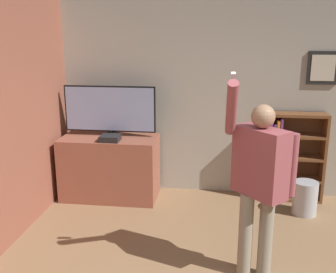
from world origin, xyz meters
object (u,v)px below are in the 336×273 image
object	(u,v)px
person	(259,176)
television	(110,110)
bookshelf	(288,158)
game_console	(110,138)
waste_bin	(305,198)

from	to	relation	value
person	television	bearing A→B (deg)	-176.78
television	bookshelf	bearing A→B (deg)	3.67
television	bookshelf	distance (m)	2.50
television	bookshelf	world-z (taller)	television
game_console	person	distance (m)	2.29
bookshelf	person	bearing A→B (deg)	-107.31
game_console	waste_bin	xyz separation A→B (m)	(2.50, -0.05, -0.68)
person	bookshelf	bearing A→B (deg)	119.33
bookshelf	waste_bin	size ratio (longest dim) A/B	2.82
game_console	bookshelf	distance (m)	2.41
television	game_console	size ratio (longest dim) A/B	4.97
person	waste_bin	world-z (taller)	person
television	waste_bin	bearing A→B (deg)	-6.98
game_console	bookshelf	bearing A→B (deg)	10.24
bookshelf	game_console	bearing A→B (deg)	-169.76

